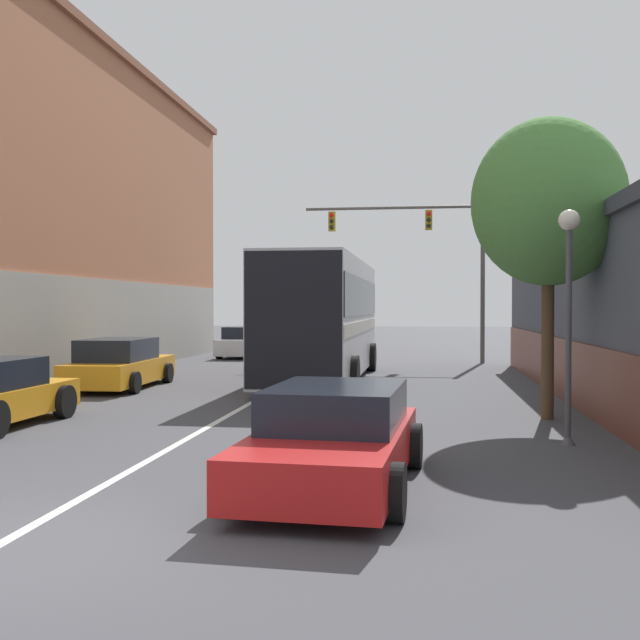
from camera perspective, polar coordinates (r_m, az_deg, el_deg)
lane_center_line at (r=21.12m, az=-3.26°, el=-5.18°), size 0.14×40.43×0.01m
building_left_brick at (r=29.71m, az=-22.87°, el=7.68°), size 9.42×23.31×11.30m
bus at (r=23.24m, az=0.28°, el=0.48°), size 2.82×10.99×3.70m
hatchback_foreground at (r=9.61m, az=1.07°, el=-9.02°), size 2.26×4.46×1.27m
parked_car_left_near at (r=21.80m, az=-15.02°, el=-3.30°), size 2.16×4.72×1.39m
parked_car_left_far at (r=34.14m, az=-5.57°, el=-1.72°), size 2.16×4.77×1.38m
traffic_signal_gantry at (r=30.91m, az=8.41°, el=5.62°), size 7.31×0.36×6.63m
street_lamp at (r=12.98m, az=18.42°, el=1.61°), size 0.35×0.35×3.89m
street_tree_near at (r=16.00m, az=17.01°, el=8.54°), size 3.10×2.79×6.12m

